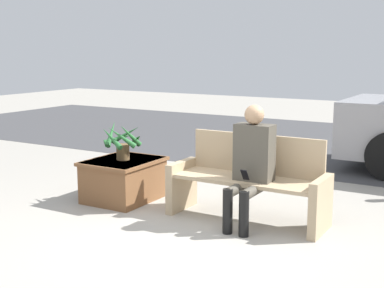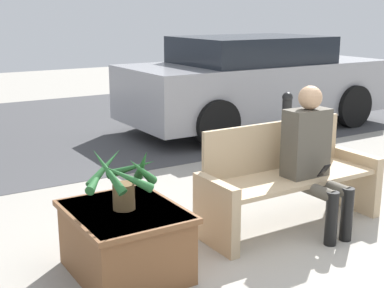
% 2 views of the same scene
% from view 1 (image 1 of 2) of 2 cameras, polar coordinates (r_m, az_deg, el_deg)
% --- Properties ---
extents(ground_plane, '(30.00, 30.00, 0.00)m').
position_cam_1_polar(ground_plane, '(5.34, -0.77, -10.34)').
color(ground_plane, '#9E998E').
extents(road_surface, '(20.00, 6.00, 0.01)m').
position_cam_1_polar(road_surface, '(10.89, 16.19, -0.11)').
color(road_surface, '#424244').
rests_on(road_surface, ground_plane).
extents(bench, '(1.75, 0.57, 0.93)m').
position_cam_1_polar(bench, '(5.92, 6.09, -3.95)').
color(bench, tan).
rests_on(bench, ground_plane).
extents(person_seated, '(0.40, 0.60, 1.29)m').
position_cam_1_polar(person_seated, '(5.65, 6.31, -1.72)').
color(person_seated, '#4C473D').
rests_on(person_seated, ground_plane).
extents(planter_box, '(0.78, 0.92, 0.51)m').
position_cam_1_polar(planter_box, '(6.71, -7.31, -3.65)').
color(planter_box, brown).
rests_on(planter_box, ground_plane).
extents(potted_plant, '(0.59, 0.55, 0.48)m').
position_cam_1_polar(potted_plant, '(6.62, -7.42, 0.35)').
color(potted_plant, brown).
rests_on(potted_plant, planter_box).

